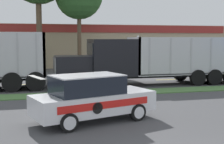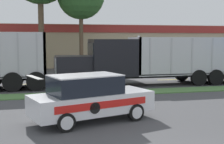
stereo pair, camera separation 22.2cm
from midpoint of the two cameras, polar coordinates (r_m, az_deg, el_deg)
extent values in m
cube|color=#517F42|center=(17.30, -0.96, -3.88)|extent=(120.00, 1.55, 0.06)
cube|color=yellow|center=(21.67, -15.74, -2.17)|extent=(2.40, 0.14, 0.01)
cube|color=yellow|center=(22.08, -1.60, -1.80)|extent=(2.40, 0.14, 0.01)
cube|color=yellow|center=(23.74, 11.28, -1.36)|extent=(2.40, 0.14, 0.01)
cube|color=black|center=(20.83, 6.91, -0.64)|extent=(12.09, 1.40, 0.18)
cube|color=black|center=(19.62, -6.74, 1.09)|extent=(2.21, 2.09, 1.27)
cube|color=#B7B7BC|center=(19.53, -10.06, 1.02)|extent=(0.06, 1.78, 1.08)
cube|color=black|center=(20.02, 0.36, 2.72)|extent=(2.78, 2.54, 2.31)
cube|color=black|center=(19.72, -3.63, 3.84)|extent=(0.04, 2.16, 1.04)
cylinder|color=silver|center=(19.60, 5.19, 4.64)|extent=(0.14, 0.14, 1.38)
cube|color=silver|center=(21.79, 13.09, -0.06)|extent=(7.10, 2.54, 0.12)
cube|color=silver|center=(20.41, 4.39, 3.02)|extent=(0.16, 2.54, 2.38)
cube|color=silver|center=(20.64, 14.63, 2.88)|extent=(7.10, 0.16, 2.38)
cube|color=silver|center=(22.78, 11.84, 3.22)|extent=(7.10, 0.16, 2.38)
cube|color=#BCBCC1|center=(19.39, 7.32, 2.84)|extent=(0.10, 0.04, 2.26)
cube|color=#BCBCC1|center=(19.93, 11.15, 2.86)|extent=(0.10, 0.04, 2.26)
cube|color=#BCBCC1|center=(20.55, 14.76, 2.87)|extent=(0.10, 0.04, 2.26)
cube|color=#BCBCC1|center=(21.25, 18.15, 2.86)|extent=(0.10, 0.04, 2.26)
cylinder|color=black|center=(18.48, -6.28, -1.75)|extent=(1.04, 0.30, 1.04)
cylinder|color=black|center=(20.94, -7.10, -0.85)|extent=(1.04, 0.30, 1.04)
cylinder|color=black|center=(24.32, 18.02, -0.15)|extent=(1.04, 0.30, 1.04)
cylinder|color=black|center=(21.57, 18.69, -0.92)|extent=(1.04, 0.30, 1.04)
cylinder|color=black|center=(23.72, 15.51, -0.22)|extent=(1.04, 0.30, 1.04)
cylinder|color=black|center=(20.96, 15.86, -1.03)|extent=(1.04, 0.30, 1.04)
cylinder|color=black|center=(23.16, 12.87, -0.30)|extent=(1.04, 0.30, 1.04)
cube|color=silver|center=(19.71, -11.95, 3.29)|extent=(0.16, 2.49, 2.61)
cube|color=#B2B2B7|center=(18.47, -16.47, 3.00)|extent=(0.10, 0.04, 2.48)
cube|color=#B2B2B7|center=(18.44, -13.24, 3.08)|extent=(0.10, 0.04, 2.48)
cylinder|color=black|center=(18.62, -13.37, -1.67)|extent=(1.13, 0.30, 1.13)
cylinder|color=black|center=(21.05, -13.35, -0.80)|extent=(1.13, 0.30, 1.13)
cylinder|color=black|center=(18.67, -17.39, -1.76)|extent=(1.13, 0.30, 1.13)
cylinder|color=black|center=(21.10, -16.91, -0.88)|extent=(1.13, 0.30, 1.13)
cube|color=white|center=(11.53, -3.13, -5.61)|extent=(4.78, 3.02, 0.72)
cube|color=black|center=(11.29, -4.35, -2.34)|extent=(2.80, 2.21, 0.64)
cube|color=white|center=(11.24, -4.36, -0.61)|extent=(2.80, 2.21, 0.04)
cube|color=black|center=(10.54, -13.45, -0.98)|extent=(0.62, 1.38, 0.03)
cube|color=red|center=(10.76, -0.93, -6.05)|extent=(3.40, 1.11, 0.25)
cylinder|color=black|center=(10.61, -2.50, -6.62)|extent=(0.38, 0.13, 0.40)
cylinder|color=black|center=(11.63, 4.90, -7.34)|extent=(0.66, 0.38, 0.63)
cylinder|color=silver|center=(11.55, 5.21, -7.44)|extent=(0.43, 0.15, 0.44)
cylinder|color=black|center=(12.97, 0.59, -5.92)|extent=(0.66, 0.38, 0.63)
cylinder|color=silver|center=(13.06, 0.34, -5.84)|extent=(0.43, 0.15, 0.44)
cylinder|color=black|center=(10.30, -7.82, -9.13)|extent=(0.66, 0.38, 0.63)
cylinder|color=silver|center=(10.21, -7.58, -9.27)|extent=(0.43, 0.15, 0.44)
cylinder|color=black|center=(11.80, -11.02, -7.24)|extent=(0.66, 0.38, 0.63)
cylinder|color=silver|center=(11.90, -11.19, -7.14)|extent=(0.43, 0.15, 0.44)
cube|color=tan|center=(38.73, -6.80, 4.89)|extent=(35.75, 12.00, 4.56)
cube|color=maroon|center=(32.74, -5.65, 7.92)|extent=(33.96, 0.10, 0.80)
cylinder|color=brown|center=(30.67, -5.43, 5.92)|extent=(0.39, 0.39, 5.95)
cylinder|color=brown|center=(30.09, -12.60, 7.25)|extent=(0.52, 0.52, 7.46)
camera|label=1|loc=(0.11, -89.62, 0.04)|focal=50.00mm
camera|label=2|loc=(0.11, 90.38, -0.04)|focal=50.00mm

